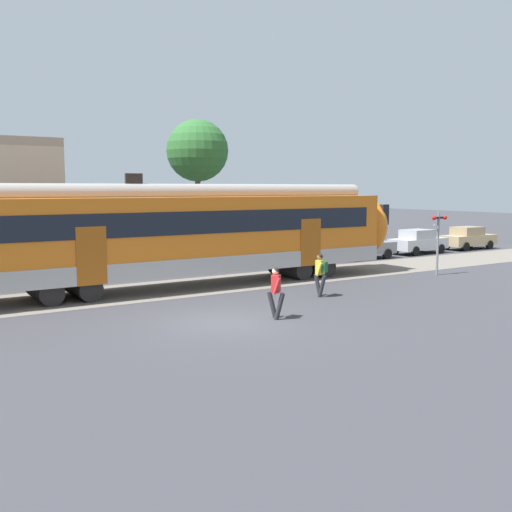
# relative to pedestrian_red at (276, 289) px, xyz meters

# --- Properties ---
(ground_plane) EXTENTS (160.00, 160.00, 0.00)m
(ground_plane) POSITION_rel_pedestrian_red_xyz_m (-1.59, 0.51, -0.96)
(ground_plane) COLOR #38383D
(pedestrian_red) EXTENTS (0.45, 0.69, 1.67)m
(pedestrian_red) POSITION_rel_pedestrian_red_xyz_m (0.00, 0.00, 0.00)
(pedestrian_red) COLOR #28282D
(pedestrian_red) RESTS_ON ground
(pedestrian_yellow) EXTENTS (0.52, 0.71, 1.67)m
(pedestrian_yellow) POSITION_rel_pedestrian_red_xyz_m (3.69, 2.28, 0.03)
(pedestrian_yellow) COLOR #28282D
(pedestrian_yellow) RESTS_ON ground
(parked_car_grey) EXTENTS (4.01, 1.79, 1.54)m
(parked_car_grey) POSITION_rel_pedestrian_red_xyz_m (13.50, 10.49, -0.18)
(parked_car_grey) COLOR gray
(parked_car_grey) RESTS_ON ground
(parked_car_silver) EXTENTS (4.09, 1.93, 1.54)m
(parked_car_silver) POSITION_rel_pedestrian_red_xyz_m (18.45, 10.66, -0.18)
(parked_car_silver) COLOR #B7BABF
(parked_car_silver) RESTS_ON ground
(parked_car_tan) EXTENTS (4.01, 1.78, 1.54)m
(parked_car_tan) POSITION_rel_pedestrian_red_xyz_m (23.43, 10.72, -0.18)
(parked_car_tan) COLOR tan
(parked_car_tan) RESTS_ON ground
(crossing_signal) EXTENTS (0.96, 0.22, 3.00)m
(crossing_signal) POSITION_rel_pedestrian_red_xyz_m (12.02, 3.70, 1.05)
(crossing_signal) COLOR gray
(crossing_signal) RESTS_ON ground
(street_tree_right) EXTENTS (3.58, 3.58, 8.10)m
(street_tree_right) POSITION_rel_pedestrian_red_xyz_m (5.49, 15.83, 5.30)
(street_tree_right) COLOR brown
(street_tree_right) RESTS_ON ground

